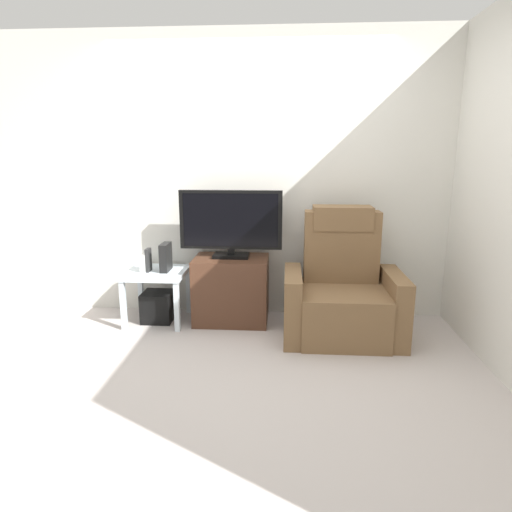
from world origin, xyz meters
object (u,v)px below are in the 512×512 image
Objects in this scene: game_console at (166,257)px; tv_stand at (231,289)px; side_table at (157,279)px; subwoofer_box at (158,306)px; recliner_armchair at (342,292)px; book_leftmost at (144,263)px; television at (231,222)px; book_middle at (148,260)px.

tv_stand is at bearing 3.17° from game_console.
subwoofer_box is (0.00, -0.00, -0.27)m from side_table.
game_console is at bearing -176.83° from tv_stand.
recliner_armchair reaches higher than side_table.
subwoofer_box is 1.70× the size of book_leftmost.
book_leftmost is (-0.10, -0.02, 0.42)m from subwoofer_box.
game_console is at bearing 175.73° from recliner_armchair.
recliner_armchair is at bearing -7.57° from game_console.
television reaches higher than subwoofer_box.
book_middle reaches higher than tv_stand.
subwoofer_box is 0.45m from book_middle.
book_middle is at bearing -168.81° from game_console.
tv_stand is 1.23× the size of side_table.
television is 4.37× the size of book_middle.
book_leftmost is 0.05m from book_middle.
television is at bearing 5.18° from subwoofer_box.
game_console reaches higher than book_leftmost.
book_middle is 0.16m from game_console.
book_middle is 0.83× the size of game_console.
game_console is (0.15, 0.03, 0.02)m from book_middle.
game_console is (-0.59, -0.03, 0.30)m from tv_stand.
subwoofer_box is (-0.68, -0.06, -0.79)m from television.
side_table is 0.27m from subwoofer_box.
book_leftmost is at bearing -175.40° from tv_stand.
recliner_armchair is 2.00× the size of side_table.
recliner_armchair is 1.60m from game_console.
book_leftmost is at bearing -168.69° from side_table.
game_console reaches higher than side_table.
recliner_armchair reaches higher than book_middle.
side_table is (-0.68, -0.06, -0.52)m from television.
television is 0.87m from book_leftmost.
book_leftmost is at bearing 180.00° from book_middle.
book_leftmost is 0.77× the size of book_middle.
side_table is 3.35× the size of book_leftmost.
recliner_armchair is 1.69m from subwoofer_box.
television is 0.85× the size of recliner_armchair.
side_table is at bearing 11.31° from book_leftmost.
recliner_armchair is at bearing -14.90° from television.
side_table is 2.58× the size of book_middle.
television is at bearing 168.40° from recliner_armchair.
book_middle is at bearing 0.00° from book_leftmost.
tv_stand is at bearing -90.00° from television.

